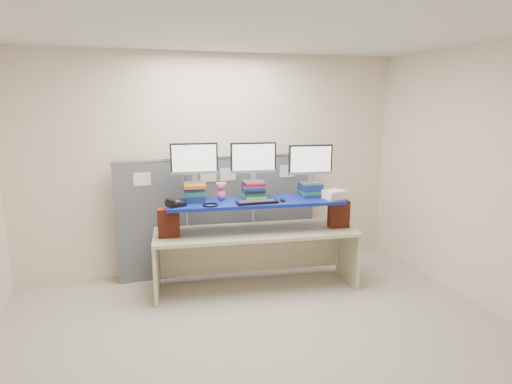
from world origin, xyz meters
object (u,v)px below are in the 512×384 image
object	(u,v)px
keyboard	(257,202)
desk_phone	(175,203)
monitor_center	(253,160)
monitor_right	(310,162)
monitor_left	(194,161)
desk	(256,242)
blue_board	(256,202)

from	to	relation	value
keyboard	desk_phone	size ratio (longest dim) A/B	2.06
keyboard	desk_phone	distance (m)	0.91
monitor_center	monitor_right	xyz separation A→B (m)	(0.69, -0.09, -0.04)
monitor_left	monitor_right	xyz separation A→B (m)	(1.36, -0.18, -0.05)
monitor_right	desk_phone	world-z (taller)	monitor_right
desk	monitor_left	xyz separation A→B (m)	(-0.67, 0.21, 0.97)
desk	monitor_center	xyz separation A→B (m)	(0.01, 0.12, 0.97)
blue_board	keyboard	world-z (taller)	keyboard
monitor_left	keyboard	size ratio (longest dim) A/B	1.13
monitor_center	desk_phone	bearing A→B (deg)	-166.94
monitor_left	desk_phone	size ratio (longest dim) A/B	2.33
desk	keyboard	world-z (taller)	keyboard
blue_board	monitor_left	bearing A→B (deg)	170.24
monitor_right	desk_phone	xyz separation A→B (m)	(-1.62, -0.01, -0.39)
monitor_left	monitor_center	xyz separation A→B (m)	(0.67, -0.09, -0.01)
monitor_right	blue_board	bearing A→B (deg)	-170.14
desk_phone	keyboard	bearing A→B (deg)	-26.43
monitor_left	monitor_right	bearing A→B (deg)	0.00
monitor_center	desk_phone	size ratio (longest dim) A/B	2.33
desk	desk_phone	world-z (taller)	desk_phone
blue_board	keyboard	bearing A→B (deg)	-95.24
desk	monitor_right	world-z (taller)	monitor_right
blue_board	monitor_center	bearing A→B (deg)	94.32
monitor_center	keyboard	xyz separation A→B (m)	(-0.04, -0.25, -0.44)
desk	blue_board	xyz separation A→B (m)	(0.00, -0.00, 0.49)
desk	monitor_center	bearing A→B (deg)	94.32
desk	monitor_right	size ratio (longest dim) A/B	4.55
keyboard	desk_phone	world-z (taller)	desk_phone
monitor_left	desk	bearing A→B (deg)	-9.76
monitor_center	keyboard	distance (m)	0.51
monitor_center	keyboard	bearing A→B (deg)	-90.72
desk	monitor_center	size ratio (longest dim) A/B	4.55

